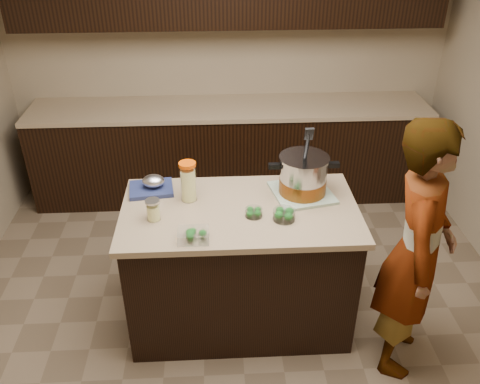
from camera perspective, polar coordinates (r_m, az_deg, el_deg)
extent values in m
plane|color=brown|center=(3.68, 0.00, -13.72)|extent=(4.00, 4.00, 0.00)
cube|color=tan|center=(4.77, -1.35, 16.00)|extent=(4.00, 0.04, 2.70)
cube|color=black|center=(4.82, -1.10, 4.44)|extent=(3.60, 0.60, 0.86)
cube|color=tan|center=(4.64, -1.15, 9.41)|extent=(3.60, 0.63, 0.04)
cube|color=black|center=(3.39, 0.00, -8.56)|extent=(1.40, 0.75, 0.86)
cube|color=tan|center=(3.12, 0.00, -2.20)|extent=(1.46, 0.81, 0.04)
cube|color=#608F68|center=(3.28, 6.96, -0.08)|extent=(0.43, 0.43, 0.02)
cylinder|color=#B7B7BC|center=(3.21, 7.10, 1.83)|extent=(0.30, 0.30, 0.23)
cylinder|color=brown|center=(3.25, 7.03, 0.78)|extent=(0.30, 0.30, 0.09)
cylinder|color=#B7B7BC|center=(3.16, 7.25, 3.79)|extent=(0.32, 0.32, 0.02)
cube|color=black|center=(3.15, 3.88, 2.93)|extent=(0.07, 0.04, 0.03)
cube|color=black|center=(3.22, 10.43, 3.04)|extent=(0.07, 0.04, 0.03)
cylinder|color=black|center=(3.10, 7.42, 4.60)|extent=(0.03, 0.12, 0.29)
cylinder|color=#EAEA8F|center=(3.17, -5.81, 0.81)|extent=(0.09, 0.09, 0.21)
cylinder|color=white|center=(3.16, -5.82, 1.02)|extent=(0.10, 0.10, 0.24)
cylinder|color=#D94904|center=(3.10, -5.95, 3.07)|extent=(0.11, 0.11, 0.02)
cylinder|color=#EAEA8F|center=(3.04, -9.69, -2.31)|extent=(0.09, 0.09, 0.09)
cylinder|color=white|center=(3.03, -9.71, -2.09)|extent=(0.11, 0.11, 0.12)
cylinder|color=silver|center=(2.99, -9.83, -0.96)|extent=(0.11, 0.11, 0.02)
cylinder|color=silver|center=(3.03, 1.57, -2.31)|extent=(0.14, 0.14, 0.05)
cylinder|color=silver|center=(3.01, 4.97, -2.57)|extent=(0.16, 0.16, 0.06)
cube|color=silver|center=(2.84, -5.27, -4.86)|extent=(0.18, 0.13, 0.06)
cube|color=navy|center=(3.34, -9.94, 0.34)|extent=(0.30, 0.25, 0.03)
ellipsoid|color=silver|center=(3.31, -9.70, 1.13)|extent=(0.14, 0.12, 0.08)
imported|color=gray|center=(3.06, 19.17, -6.42)|extent=(0.58, 0.70, 1.64)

